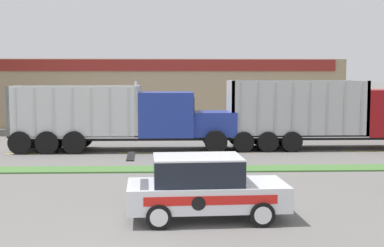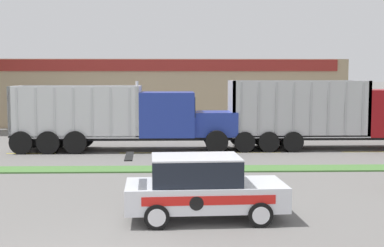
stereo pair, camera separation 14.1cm
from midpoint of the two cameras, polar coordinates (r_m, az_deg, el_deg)
name	(u,v)px [view 2 (the right image)]	position (r m, az deg, el deg)	size (l,w,h in m)	color
grass_verge	(136,169)	(21.26, -5.80, -4.88)	(120.00, 1.35, 0.06)	#477538
centre_line_3	(32,153)	(26.72, -16.58, -3.07)	(2.40, 0.14, 0.01)	yellow
centre_line_4	(145,153)	(25.87, -4.92, -3.14)	(2.40, 0.14, 0.01)	yellow
centre_line_5	(256,152)	(26.13, 7.00, -3.07)	(2.40, 0.14, 0.01)	yellow
centre_line_6	(366,152)	(27.48, 18.22, -2.89)	(2.40, 0.14, 0.01)	yellow
dump_truck_lead	(363,117)	(28.59, 17.93, 0.62)	(11.75, 2.71, 3.47)	black
dump_truck_trail	(142,120)	(26.67, -5.17, 0.39)	(11.02, 2.67, 3.46)	black
rally_car	(202,187)	(13.93, 1.36, -6.78)	(4.18, 2.11, 1.68)	silver
store_building_backdrop	(125,91)	(44.11, -7.08, 3.45)	(32.99, 12.10, 4.89)	tan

